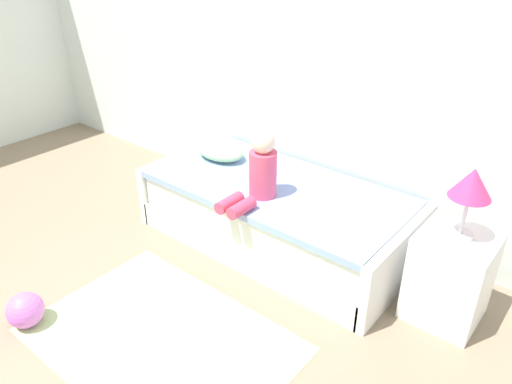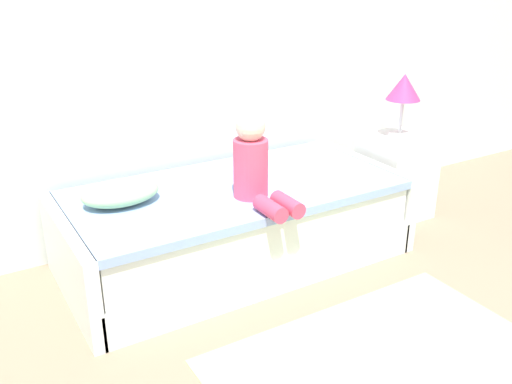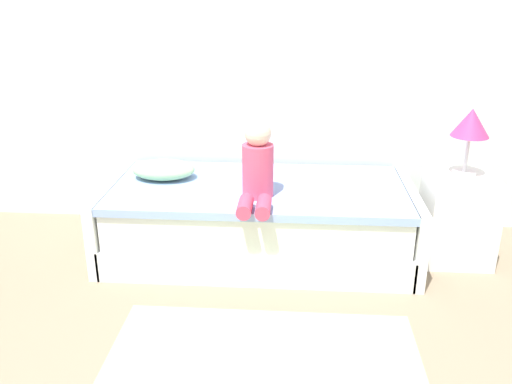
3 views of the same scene
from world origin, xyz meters
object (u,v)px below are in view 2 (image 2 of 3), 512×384
object	(u,v)px
nightstand	(395,176)
bed	(235,224)
table_lamp	(404,90)
child_figure	(255,165)
pillow	(120,193)

from	to	relation	value
nightstand	bed	bearing A→B (deg)	-179.50
table_lamp	bed	bearing A→B (deg)	-179.50
nightstand	child_figure	bearing A→B (deg)	-169.87
child_figure	pillow	bearing A→B (deg)	154.28
nightstand	child_figure	world-z (taller)	child_figure
child_figure	nightstand	bearing A→B (deg)	10.13
pillow	table_lamp	bearing A→B (deg)	-2.50
table_lamp	child_figure	distance (m)	1.38
bed	nightstand	world-z (taller)	nightstand
child_figure	table_lamp	bearing A→B (deg)	10.13
table_lamp	pillow	distance (m)	2.06
bed	child_figure	size ratio (longest dim) A/B	4.14
table_lamp	child_figure	bearing A→B (deg)	-169.87
bed	pillow	xyz separation A→B (m)	(-0.68, 0.10, 0.32)
bed	child_figure	world-z (taller)	child_figure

